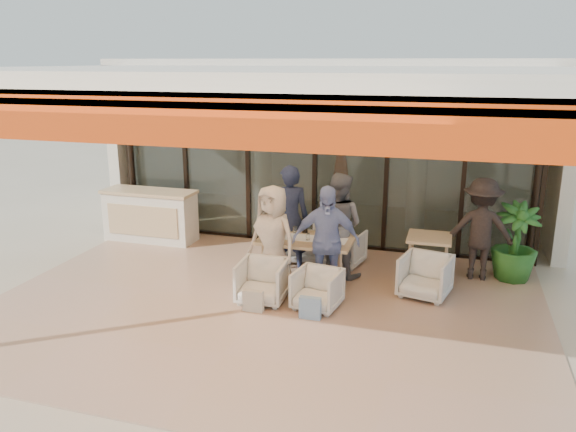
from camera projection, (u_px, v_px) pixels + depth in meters
name	position (u px, v px, depth m)	size (l,w,h in m)	color
ground	(264.00, 306.00, 8.25)	(70.00, 70.00, 0.00)	#C6B293
terrace_floor	(264.00, 306.00, 8.25)	(8.00, 6.00, 0.01)	tan
terrace_structure	(254.00, 80.00, 7.14)	(8.00, 6.00, 3.40)	silver
glass_storefront	(315.00, 164.00, 10.59)	(8.08, 0.10, 3.20)	#9EADA3
interior_block	(341.00, 119.00, 12.56)	(9.05, 3.62, 3.52)	silver
host_counter	(150.00, 215.00, 11.11)	(1.85, 0.65, 1.04)	silver
dining_table	(306.00, 242.00, 9.00)	(1.50, 0.90, 0.93)	tan
chair_far_left	(297.00, 241.00, 10.07)	(0.70, 0.66, 0.72)	silver
chair_far_right	(343.00, 246.00, 9.84)	(0.67, 0.63, 0.69)	silver
chair_near_left	(262.00, 279.00, 8.32)	(0.69, 0.65, 0.71)	silver
chair_near_right	(317.00, 288.00, 8.10)	(0.63, 0.59, 0.65)	silver
diner_navy	(289.00, 218.00, 9.46)	(0.67, 0.44, 1.84)	#1A213A
diner_grey	(338.00, 225.00, 9.24)	(0.85, 0.66, 1.75)	slate
diner_cream	(273.00, 239.00, 8.66)	(0.82, 0.53, 1.68)	beige
diner_periwinkle	(326.00, 242.00, 8.41)	(1.02, 0.42, 1.73)	#7186BD
tote_bag_cream	(253.00, 302.00, 8.00)	(0.30, 0.10, 0.34)	silver
tote_bag_blue	(310.00, 309.00, 7.77)	(0.30, 0.10, 0.34)	#99BFD8
side_table	(429.00, 242.00, 9.11)	(0.70, 0.70, 0.74)	tan
side_chair	(425.00, 274.00, 8.50)	(0.71, 0.66, 0.73)	silver
standing_woman	(481.00, 230.00, 9.08)	(1.10, 0.63, 1.70)	black
potted_palm	(515.00, 243.00, 9.07)	(0.73, 0.73, 1.30)	#1E5919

